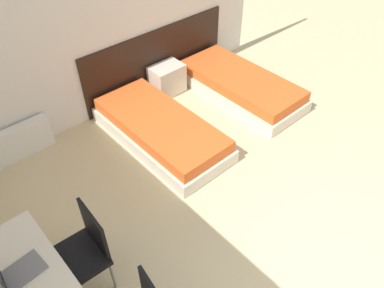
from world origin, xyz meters
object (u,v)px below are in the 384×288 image
at_px(bed_near_door, 240,86).
at_px(nightstand, 167,79).
at_px(bed_near_window, 161,130).
at_px(chair_near_laptop, 82,250).
at_px(laptop, 14,272).

xyz_separation_m(bed_near_door, nightstand, (-0.80, 0.84, 0.06)).
relative_size(bed_near_window, bed_near_door, 1.00).
relative_size(nightstand, chair_near_laptop, 0.55).
height_order(bed_near_door, nightstand, nightstand).
relative_size(bed_near_door, chair_near_laptop, 2.19).
distance_m(bed_near_door, laptop, 4.15).
bearing_deg(bed_near_window, chair_near_laptop, -146.79).
bearing_deg(chair_near_laptop, bed_near_window, 36.29).
relative_size(bed_near_door, nightstand, 3.94).
height_order(bed_near_door, laptop, laptop).
distance_m(bed_near_window, laptop, 2.69).
height_order(chair_near_laptop, laptop, laptop).
relative_size(bed_near_window, chair_near_laptop, 2.19).
height_order(bed_near_window, chair_near_laptop, chair_near_laptop).
bearing_deg(bed_near_window, nightstand, 46.39).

